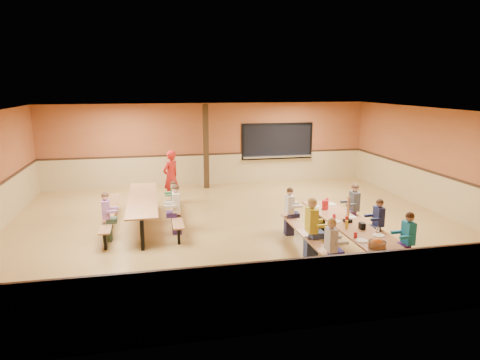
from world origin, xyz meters
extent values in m
plane|color=olive|center=(0.00, 0.00, 0.00)|extent=(12.00, 12.00, 0.00)
cube|color=brown|center=(0.00, 5.00, 1.50)|extent=(12.00, 0.04, 3.00)
cube|color=brown|center=(0.00, -5.00, 1.50)|extent=(12.00, 0.04, 3.00)
cube|color=brown|center=(6.00, 0.00, 1.50)|extent=(0.04, 10.00, 3.00)
cube|color=white|center=(0.00, 0.00, 3.00)|extent=(12.00, 10.00, 0.04)
cube|color=black|center=(2.60, 4.97, 1.55)|extent=(2.60, 0.06, 1.20)
cube|color=silver|center=(2.60, 4.88, 0.98)|extent=(2.70, 0.28, 0.06)
cube|color=black|center=(-0.20, 4.40, 1.50)|extent=(0.18, 0.18, 3.00)
cube|color=#A66B41|center=(1.99, -2.39, 0.72)|extent=(0.75, 3.60, 0.04)
cube|color=black|center=(1.99, -3.94, 0.35)|extent=(0.08, 0.60, 0.70)
cube|color=black|center=(1.99, -0.84, 0.35)|extent=(0.08, 0.60, 0.70)
cube|color=#A66B41|center=(1.17, -2.39, 0.43)|extent=(0.26, 3.60, 0.04)
cube|color=black|center=(1.17, -2.39, 0.21)|extent=(0.06, 0.18, 0.41)
cube|color=#A66B41|center=(2.82, -2.39, 0.43)|extent=(0.26, 3.60, 0.04)
cube|color=black|center=(2.82, -2.39, 0.21)|extent=(0.06, 0.18, 0.41)
cube|color=#A66B41|center=(-2.38, 0.58, 0.72)|extent=(0.75, 3.60, 0.04)
cube|color=black|center=(-2.38, -0.97, 0.35)|extent=(0.08, 0.60, 0.70)
cube|color=black|center=(-2.38, 2.13, 0.35)|extent=(0.08, 0.60, 0.70)
cube|color=#A66B41|center=(-3.21, 0.58, 0.43)|extent=(0.26, 3.60, 0.04)
cube|color=black|center=(-3.21, 0.58, 0.21)|extent=(0.06, 0.18, 0.41)
cube|color=#A66B41|center=(-1.56, 0.58, 0.43)|extent=(0.26, 3.60, 0.04)
cube|color=black|center=(-1.56, 0.58, 0.21)|extent=(0.06, 0.18, 0.41)
imported|color=#B11B14|center=(-1.54, 2.65, 0.84)|extent=(0.72, 0.71, 1.67)
cylinder|color=red|center=(1.91, -1.37, 0.85)|extent=(0.16, 0.16, 0.22)
cube|color=black|center=(2.10, -2.85, 0.80)|extent=(0.10, 0.14, 0.13)
cylinder|color=yellow|center=(1.80, -2.75, 0.82)|extent=(0.06, 0.06, 0.17)
cylinder|color=#B2140F|center=(1.92, -2.49, 0.82)|extent=(0.06, 0.06, 0.17)
cube|color=black|center=(2.01, -2.37, 0.77)|extent=(0.16, 0.16, 0.06)
cube|color=#A66B41|center=(2.01, -2.37, 1.05)|extent=(0.02, 0.09, 0.50)
camera|label=1|loc=(-2.09, -10.56, 3.66)|focal=32.00mm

